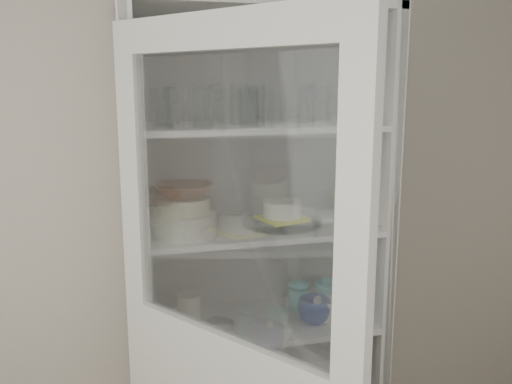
{
  "coord_description": "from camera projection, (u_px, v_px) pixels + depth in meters",
  "views": [
    {
      "loc": [
        -0.33,
        -0.74,
        1.81
      ],
      "look_at": [
        0.2,
        1.27,
        1.39
      ],
      "focal_mm": 38.0,
      "sensor_mm": 36.0,
      "label": 1
    }
  ],
  "objects": [
    {
      "name": "glass_platter",
      "position": [
        282.0,
        222.0,
        2.16
      ],
      "size": [
        0.34,
        0.34,
        0.02
      ],
      "primitive_type": "cylinder",
      "rotation": [
        0.0,
        0.0,
        0.08
      ],
      "color": "silver",
      "rests_on": "shelf_plates"
    },
    {
      "name": "tumbler_6",
      "position": [
        335.0,
        108.0,
        1.99
      ],
      "size": [
        0.08,
        0.08,
        0.12
      ],
      "primitive_type": "cylinder",
      "rotation": [
        0.0,
        0.0,
        0.35
      ],
      "color": "silver",
      "rests_on": "shelf_glass"
    },
    {
      "name": "plate_stack_back",
      "position": [
        172.0,
        215.0,
        2.16
      ],
      "size": [
        0.2,
        0.2,
        0.07
      ],
      "primitive_type": "cylinder",
      "color": "silver",
      "rests_on": "shelf_plates"
    },
    {
      "name": "tumbler_1",
      "position": [
        203.0,
        108.0,
        1.85
      ],
      "size": [
        0.08,
        0.08,
        0.14
      ],
      "primitive_type": "cylinder",
      "rotation": [
        0.0,
        0.0,
        0.17
      ],
      "color": "silver",
      "rests_on": "shelf_glass"
    },
    {
      "name": "white_canister",
      "position": [
        189.0,
        308.0,
        2.2
      ],
      "size": [
        0.12,
        0.12,
        0.11
      ],
      "primitive_type": "cylinder",
      "rotation": [
        0.0,
        0.0,
        -0.22
      ],
      "color": "silver",
      "rests_on": "shelf_mugs"
    },
    {
      "name": "mug_blue",
      "position": [
        314.0,
        310.0,
        2.19
      ],
      "size": [
        0.17,
        0.17,
        0.1
      ],
      "primitive_type": "imported",
      "rotation": [
        0.0,
        0.0,
        0.39
      ],
      "color": "navy",
      "rests_on": "shelf_mugs"
    },
    {
      "name": "teal_jar",
      "position": [
        299.0,
        296.0,
        2.33
      ],
      "size": [
        0.09,
        0.09,
        0.11
      ],
      "color": "teal",
      "rests_on": "shelf_mugs"
    },
    {
      "name": "measuring_cups",
      "position": [
        217.0,
        325.0,
        2.13
      ],
      "size": [
        0.09,
        0.09,
        0.04
      ],
      "primitive_type": "cylinder",
      "color": "#A6A8B3",
      "rests_on": "shelf_mugs"
    },
    {
      "name": "grey_bowl_stack",
      "position": [
        348.0,
        204.0,
        2.25
      ],
      "size": [
        0.12,
        0.12,
        0.12
      ],
      "primitive_type": "cylinder",
      "color": "silver",
      "rests_on": "shelf_plates"
    },
    {
      "name": "plate_stack_front",
      "position": [
        185.0,
        224.0,
        2.0
      ],
      "size": [
        0.23,
        0.23,
        0.08
      ],
      "primitive_type": "cylinder",
      "color": "silver",
      "rests_on": "shelf_plates"
    },
    {
      "name": "tumbler_5",
      "position": [
        306.0,
        108.0,
        1.95
      ],
      "size": [
        0.07,
        0.07,
        0.13
      ],
      "primitive_type": "cylinder",
      "rotation": [
        0.0,
        0.0,
        -0.13
      ],
      "color": "silver",
      "rests_on": "shelf_glass"
    },
    {
      "name": "goblet_1",
      "position": [
        216.0,
        101.0,
        2.11
      ],
      "size": [
        0.07,
        0.07,
        0.17
      ],
      "primitive_type": null,
      "color": "silver",
      "rests_on": "shelf_glass"
    },
    {
      "name": "wall_back",
      "position": [
        197.0,
        206.0,
        2.31
      ],
      "size": [
        3.6,
        0.02,
        2.6
      ],
      "primitive_type": "cube",
      "color": "beige",
      "rests_on": "ground"
    },
    {
      "name": "goblet_0",
      "position": [
        171.0,
        104.0,
        2.07
      ],
      "size": [
        0.07,
        0.07,
        0.15
      ],
      "primitive_type": null,
      "color": "silver",
      "rests_on": "shelf_glass"
    },
    {
      "name": "tumbler_3",
      "position": [
        249.0,
        107.0,
        1.92
      ],
      "size": [
        0.07,
        0.07,
        0.14
      ],
      "primitive_type": "cylinder",
      "rotation": [
        0.0,
        0.0,
        -0.01
      ],
      "color": "silver",
      "rests_on": "shelf_glass"
    },
    {
      "name": "tumbler_0",
      "position": [
        164.0,
        109.0,
        1.82
      ],
      "size": [
        0.08,
        0.08,
        0.13
      ],
      "primitive_type": "cylinder",
      "rotation": [
        0.0,
        0.0,
        -0.21
      ],
      "color": "silver",
      "rests_on": "shelf_glass"
    },
    {
      "name": "tumbler_4",
      "position": [
        340.0,
        107.0,
        2.0
      ],
      "size": [
        0.09,
        0.09,
        0.14
      ],
      "primitive_type": "cylinder",
      "rotation": [
        0.0,
        0.0,
        0.42
      ],
      "color": "silver",
      "rests_on": "shelf_glass"
    },
    {
      "name": "goblet_2",
      "position": [
        248.0,
        103.0,
        2.17
      ],
      "size": [
        0.07,
        0.07,
        0.15
      ],
      "primitive_type": null,
      "color": "silver",
      "rests_on": "shelf_glass"
    },
    {
      "name": "tumbler_7",
      "position": [
        163.0,
        107.0,
        1.95
      ],
      "size": [
        0.08,
        0.08,
        0.14
      ],
      "primitive_type": "cylinder",
      "rotation": [
        0.0,
        0.0,
        0.1
      ],
      "color": "silver",
      "rests_on": "shelf_glass"
    },
    {
      "name": "tumbler_10",
      "position": [
        249.0,
        105.0,
        2.05
      ],
      "size": [
        0.07,
        0.07,
        0.15
      ],
      "primitive_type": "cylinder",
      "rotation": [
        0.0,
        0.0,
        0.03
      ],
      "color": "silver",
      "rests_on": "shelf_glass"
    },
    {
      "name": "cream_bowl",
      "position": [
        184.0,
        205.0,
        1.99
      ],
      "size": [
        0.22,
        0.22,
        0.06
      ],
      "primitive_type": "cylinder",
      "rotation": [
        0.0,
        0.0,
        0.17
      ],
      "color": "beige",
      "rests_on": "plate_stack_front"
    },
    {
      "name": "pantry_cabinet",
      "position": [
        252.0,
        295.0,
        2.28
      ],
      "size": [
        1.0,
        0.45,
        2.1
      ],
      "color": "silver",
      "rests_on": "floor"
    },
    {
      "name": "goblet_3",
      "position": [
        308.0,
        101.0,
        2.19
      ],
      "size": [
        0.07,
        0.07,
        0.17
      ],
      "primitive_type": null,
      "color": "silver",
      "rests_on": "shelf_glass"
    },
    {
      "name": "white_ramekin",
      "position": [
        282.0,
        209.0,
        2.15
      ],
      "size": [
        0.19,
        0.19,
        0.07
      ],
      "primitive_type": "cylinder",
      "rotation": [
        0.0,
        0.0,
        0.34
      ],
      "color": "silver",
      "rests_on": "yellow_trivet"
    },
    {
      "name": "mug_teal",
      "position": [
        328.0,
        294.0,
        2.36
      ],
      "size": [
        0.12,
        0.12,
        0.11
      ],
      "primitive_type": "imported",
      "rotation": [
        0.0,
        0.0,
        -0.06
      ],
      "color": "teal",
      "rests_on": "shelf_mugs"
    },
    {
      "name": "mug_white",
      "position": [
        326.0,
        310.0,
        2.2
      ],
      "size": [
        0.12,
        0.12,
        0.1
      ],
      "primitive_type": "imported",
      "rotation": [
        0.0,
        0.0,
        0.24
      ],
      "color": "silver",
      "rests_on": "shelf_mugs"
    },
    {
      "name": "tumbler_2",
      "position": [
        254.0,
        105.0,
        1.93
      ],
      "size": [
        0.09,
        0.09,
        0.15
      ],
      "primitive_type": "cylinder",
      "rotation": [
        0.0,
        0.0,
        -0.25
      ],
      "color": "silver",
      "rests_on": "shelf_glass"
    },
    {
      "name": "yellow_trivet",
      "position": [
        282.0,
        218.0,
        2.16
      ],
      "size": [
        0.21,
        0.21,
        0.01
      ],
      "primitive_type": "cube",
      "rotation": [
        0.0,
        0.0,
        0.31
      ],
      "color": "#FFF822",
      "rests_on": "glass_platter"
    },
    {
      "name": "terracotta_bowl",
      "position": [
        184.0,
        191.0,
        1.97
      ],
      "size": [
        0.24,
        0.24,
        0.05
      ],
      "primitive_type": "imported",
      "rotation": [
        0.0,
        0.0,
        -0.16
      ],
      "color": "brown",
      "rests_on": "cream_bowl"
    },
    {
      "name": "tumbler_8",
      "position": [
        163.0,
        106.0,
        1.99
      ],
      "size": [
        0.07,
        0.07,
        0.14
      ],
      "primitive_type": "cylinder",
      "rotation": [
        0.0,
        0.0,
        -0.01
      ],
      "color": "silver",
      "rests_on": "shelf_glass"
    },
    {
      "name": "tumbler_9",
      "position": [
        240.0,
        104.0,
        2.04
      ],
      "size": [
        0.1,
        0.1,
        0.15
      ],
      "primitive_type": "cylinder",
      "rotation": [
        0.0,
        0.0,
        0.43
      ],
      "color": "silver",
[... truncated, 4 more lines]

